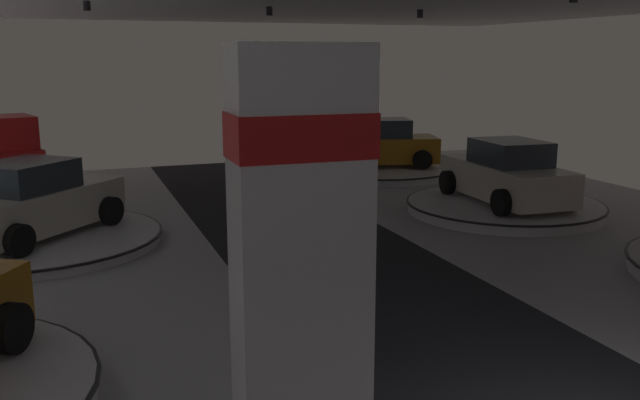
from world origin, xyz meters
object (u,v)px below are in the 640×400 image
(display_platform_far_right, at_px, (504,206))
(display_car_far_left, at_px, (31,202))
(display_platform_far_left, at_px, (36,239))
(visitor_walking_near, at_px, (337,184))
(brand_sign_pylon, at_px, (301,300))
(display_car_deep_right, at_px, (379,145))
(display_platform_deep_right, at_px, (378,169))
(display_car_far_right, at_px, (506,174))

(display_platform_far_right, bearing_deg, display_car_far_left, 175.67)
(display_platform_far_left, height_order, visitor_walking_near, visitor_walking_near)
(display_platform_far_left, bearing_deg, brand_sign_pylon, -76.74)
(display_platform_far_right, distance_m, display_car_deep_right, 7.09)
(display_car_far_left, xyz_separation_m, display_platform_deep_right, (11.44, 6.13, -0.85))
(display_car_far_right, bearing_deg, visitor_walking_near, 166.29)
(brand_sign_pylon, height_order, display_platform_far_right, brand_sign_pylon)
(brand_sign_pylon, relative_size, display_platform_deep_right, 0.76)
(display_platform_far_right, distance_m, display_car_far_right, 0.90)
(display_platform_far_right, xyz_separation_m, display_car_far_left, (-11.95, 0.90, 0.84))
(display_platform_far_right, distance_m, display_platform_deep_right, 7.05)
(display_car_far_right, distance_m, visitor_walking_near, 4.65)
(display_platform_far_left, distance_m, display_car_deep_right, 13.00)
(display_car_far_left, height_order, display_platform_deep_right, display_car_far_left)
(display_platform_far_right, bearing_deg, display_platform_far_left, 175.55)
(brand_sign_pylon, relative_size, display_car_far_right, 1.00)
(display_platform_deep_right, bearing_deg, display_car_far_left, -151.83)
(display_car_far_right, height_order, display_platform_far_left, display_car_far_right)
(brand_sign_pylon, xyz_separation_m, display_platform_far_right, (9.32, 10.16, -2.06))
(display_platform_far_left, height_order, display_car_deep_right, display_car_deep_right)
(brand_sign_pylon, distance_m, display_car_far_left, 11.44)
(display_platform_far_right, height_order, visitor_walking_near, visitor_walking_near)
(display_platform_deep_right, xyz_separation_m, visitor_walking_near, (-4.00, -5.96, 0.75))
(display_car_far_left, distance_m, display_car_deep_right, 13.00)
(brand_sign_pylon, distance_m, display_car_deep_right, 19.35)
(display_platform_far_right, bearing_deg, display_car_deep_right, 93.97)
(display_platform_far_left, distance_m, display_platform_deep_right, 12.95)
(brand_sign_pylon, height_order, display_platform_far_left, brand_sign_pylon)
(display_car_far_right, bearing_deg, display_platform_far_right, 86.54)
(display_car_far_left, distance_m, visitor_walking_near, 7.44)
(brand_sign_pylon, distance_m, visitor_walking_near, 12.28)
(display_car_far_right, relative_size, display_platform_deep_right, 0.76)
(brand_sign_pylon, distance_m, display_platform_deep_right, 19.42)
(visitor_walking_near, bearing_deg, display_platform_far_left, -178.90)
(brand_sign_pylon, distance_m, display_platform_far_right, 13.94)
(brand_sign_pylon, height_order, display_platform_deep_right, brand_sign_pylon)
(display_platform_far_left, relative_size, display_car_far_left, 1.30)
(display_car_far_left, relative_size, visitor_walking_near, 2.72)
(display_platform_far_right, distance_m, display_car_far_left, 12.02)
(display_platform_far_right, relative_size, display_platform_deep_right, 0.94)
(display_car_far_right, height_order, visitor_walking_near, display_car_far_right)
(display_platform_deep_right, height_order, display_car_deep_right, display_car_deep_right)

